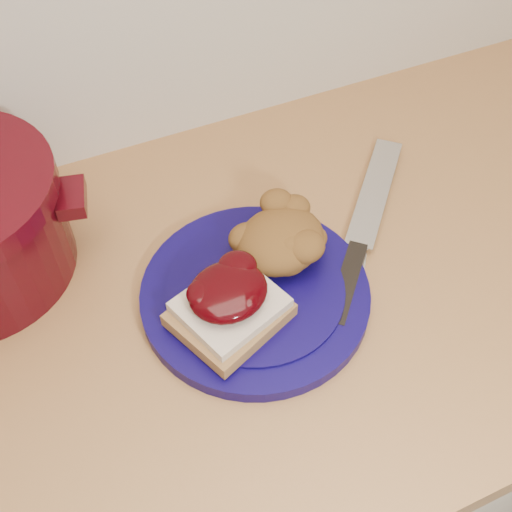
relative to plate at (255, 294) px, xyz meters
name	(u,v)px	position (x,y,z in m)	size (l,w,h in m)	color
base_cabinet	(234,461)	(-0.04, 0.01, -0.48)	(4.00, 0.60, 0.86)	beige
plate	(255,294)	(0.00, 0.00, 0.00)	(0.26, 0.26, 0.02)	#0B0444
sandwich	(229,304)	(-0.04, -0.02, 0.04)	(0.14, 0.13, 0.05)	olive
stuffing_mound	(281,240)	(0.05, 0.03, 0.04)	(0.11, 0.09, 0.05)	brown
chef_knife	(355,258)	(0.13, 0.00, 0.00)	(0.24, 0.26, 0.02)	black
butter_knife	(361,249)	(0.15, 0.01, 0.00)	(0.19, 0.01, 0.00)	silver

